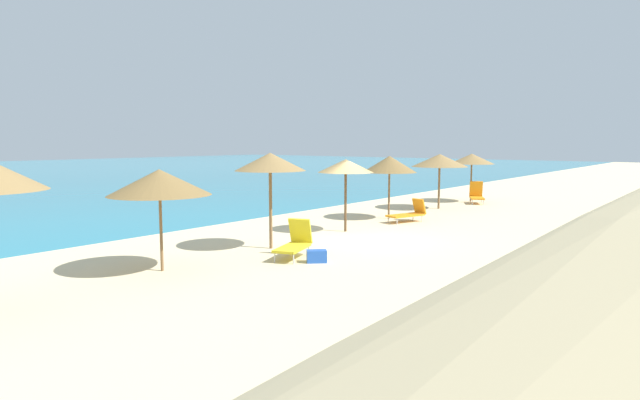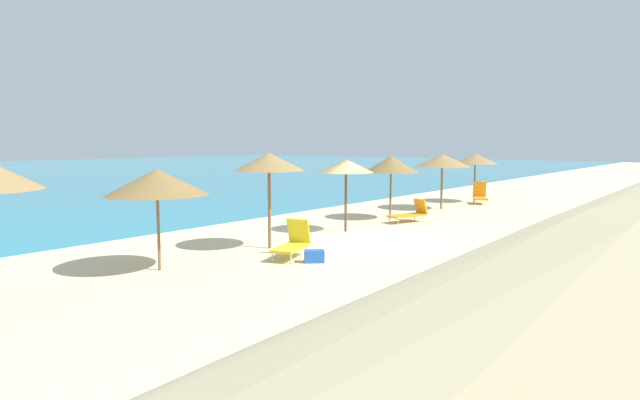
{
  "view_description": "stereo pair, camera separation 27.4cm",
  "coord_description": "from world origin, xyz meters",
  "px_view_note": "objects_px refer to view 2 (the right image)",
  "views": [
    {
      "loc": [
        -14.43,
        -9.59,
        3.18
      ],
      "look_at": [
        0.04,
        1.76,
        1.18
      ],
      "focal_mm": 30.2,
      "sensor_mm": 36.0,
      "label": 1
    },
    {
      "loc": [
        -14.26,
        -9.81,
        3.18
      ],
      "look_at": [
        0.04,
        1.76,
        1.18
      ],
      "focal_mm": 30.2,
      "sensor_mm": 36.0,
      "label": 2
    }
  ],
  "objects_px": {
    "beach_umbrella_6": "(442,161)",
    "cooler_box": "(314,256)",
    "beach_umbrella_2": "(157,182)",
    "lounge_chair_2": "(480,195)",
    "lounge_chair_0": "(293,242)",
    "lounge_chair_1": "(410,213)",
    "beach_umbrella_3": "(269,162)",
    "beach_umbrella_5": "(391,164)",
    "beach_umbrella_7": "(475,159)",
    "beach_umbrella_4": "(346,166)"
  },
  "relations": [
    {
      "from": "beach_umbrella_6",
      "to": "cooler_box",
      "type": "xyz_separation_m",
      "value": [
        -12.56,
        -2.55,
        -2.13
      ]
    },
    {
      "from": "beach_umbrella_2",
      "to": "lounge_chair_2",
      "type": "distance_m",
      "value": 19.0
    },
    {
      "from": "lounge_chair_2",
      "to": "cooler_box",
      "type": "xyz_separation_m",
      "value": [
        -15.82,
        -2.0,
        -0.28
      ]
    },
    {
      "from": "lounge_chair_0",
      "to": "lounge_chair_1",
      "type": "bearing_deg",
      "value": -103.29
    },
    {
      "from": "lounge_chair_0",
      "to": "beach_umbrella_3",
      "type": "bearing_deg",
      "value": -39.59
    },
    {
      "from": "beach_umbrella_5",
      "to": "cooler_box",
      "type": "bearing_deg",
      "value": -161.72
    },
    {
      "from": "beach_umbrella_6",
      "to": "cooler_box",
      "type": "bearing_deg",
      "value": -168.51
    },
    {
      "from": "beach_umbrella_3",
      "to": "beach_umbrella_7",
      "type": "relative_size",
      "value": 1.12
    },
    {
      "from": "beach_umbrella_4",
      "to": "lounge_chair_0",
      "type": "height_order",
      "value": "beach_umbrella_4"
    },
    {
      "from": "lounge_chair_0",
      "to": "beach_umbrella_5",
      "type": "bearing_deg",
      "value": -95.85
    },
    {
      "from": "lounge_chair_1",
      "to": "cooler_box",
      "type": "bearing_deg",
      "value": 119.25
    },
    {
      "from": "beach_umbrella_5",
      "to": "beach_umbrella_3",
      "type": "bearing_deg",
      "value": -176.38
    },
    {
      "from": "beach_umbrella_4",
      "to": "beach_umbrella_7",
      "type": "xyz_separation_m",
      "value": [
        11.92,
        0.3,
        -0.05
      ]
    },
    {
      "from": "beach_umbrella_5",
      "to": "beach_umbrella_7",
      "type": "relative_size",
      "value": 1.02
    },
    {
      "from": "beach_umbrella_6",
      "to": "cooler_box",
      "type": "distance_m",
      "value": 12.99
    },
    {
      "from": "beach_umbrella_4",
      "to": "lounge_chair_2",
      "type": "distance_m",
      "value": 11.48
    },
    {
      "from": "lounge_chair_1",
      "to": "beach_umbrella_6",
      "type": "bearing_deg",
      "value": -60.64
    },
    {
      "from": "lounge_chair_2",
      "to": "cooler_box",
      "type": "bearing_deg",
      "value": 69.06
    },
    {
      "from": "lounge_chair_1",
      "to": "cooler_box",
      "type": "relative_size",
      "value": 3.35
    },
    {
      "from": "beach_umbrella_6",
      "to": "lounge_chair_2",
      "type": "bearing_deg",
      "value": -9.68
    },
    {
      "from": "cooler_box",
      "to": "lounge_chair_2",
      "type": "bearing_deg",
      "value": 7.19
    },
    {
      "from": "beach_umbrella_3",
      "to": "lounge_chair_2",
      "type": "xyz_separation_m",
      "value": [
        15.2,
        -0.25,
        -2.13
      ]
    },
    {
      "from": "beach_umbrella_6",
      "to": "lounge_chair_1",
      "type": "height_order",
      "value": "beach_umbrella_6"
    },
    {
      "from": "beach_umbrella_3",
      "to": "beach_umbrella_4",
      "type": "bearing_deg",
      "value": 0.35
    },
    {
      "from": "beach_umbrella_7",
      "to": "lounge_chair_2",
      "type": "xyz_separation_m",
      "value": [
        -0.6,
        -0.57,
        -1.82
      ]
    },
    {
      "from": "lounge_chair_1",
      "to": "beach_umbrella_2",
      "type": "bearing_deg",
      "value": 103.55
    },
    {
      "from": "beach_umbrella_2",
      "to": "lounge_chair_2",
      "type": "bearing_deg",
      "value": -1.29
    },
    {
      "from": "lounge_chair_1",
      "to": "lounge_chair_2",
      "type": "relative_size",
      "value": 1.22
    },
    {
      "from": "beach_umbrella_3",
      "to": "lounge_chair_1",
      "type": "height_order",
      "value": "beach_umbrella_3"
    },
    {
      "from": "beach_umbrella_3",
      "to": "cooler_box",
      "type": "xyz_separation_m",
      "value": [
        -0.62,
        -2.24,
        -2.41
      ]
    },
    {
      "from": "beach_umbrella_4",
      "to": "beach_umbrella_6",
      "type": "bearing_deg",
      "value": 2.03
    },
    {
      "from": "beach_umbrella_3",
      "to": "beach_umbrella_5",
      "type": "relative_size",
      "value": 1.1
    },
    {
      "from": "beach_umbrella_7",
      "to": "beach_umbrella_5",
      "type": "bearing_deg",
      "value": 178.86
    },
    {
      "from": "beach_umbrella_7",
      "to": "lounge_chair_0",
      "type": "relative_size",
      "value": 1.64
    },
    {
      "from": "beach_umbrella_3",
      "to": "beach_umbrella_4",
      "type": "xyz_separation_m",
      "value": [
        3.87,
        0.02,
        -0.26
      ]
    },
    {
      "from": "beach_umbrella_3",
      "to": "beach_umbrella_5",
      "type": "xyz_separation_m",
      "value": [
        7.63,
        0.48,
        -0.32
      ]
    },
    {
      "from": "lounge_chair_0",
      "to": "lounge_chair_1",
      "type": "height_order",
      "value": "lounge_chair_0"
    },
    {
      "from": "cooler_box",
      "to": "beach_umbrella_6",
      "type": "bearing_deg",
      "value": 11.49
    },
    {
      "from": "lounge_chair_0",
      "to": "lounge_chair_2",
      "type": "bearing_deg",
      "value": -104.65
    },
    {
      "from": "beach_umbrella_2",
      "to": "beach_umbrella_3",
      "type": "relative_size",
      "value": 0.88
    },
    {
      "from": "beach_umbrella_5",
      "to": "cooler_box",
      "type": "distance_m",
      "value": 8.94
    },
    {
      "from": "lounge_chair_2",
      "to": "beach_umbrella_3",
      "type": "bearing_deg",
      "value": 60.94
    },
    {
      "from": "beach_umbrella_2",
      "to": "lounge_chair_0",
      "type": "distance_m",
      "value": 3.98
    },
    {
      "from": "beach_umbrella_5",
      "to": "beach_umbrella_6",
      "type": "height_order",
      "value": "beach_umbrella_5"
    },
    {
      "from": "beach_umbrella_6",
      "to": "lounge_chair_1",
      "type": "bearing_deg",
      "value": -168.44
    },
    {
      "from": "beach_umbrella_4",
      "to": "lounge_chair_0",
      "type": "xyz_separation_m",
      "value": [
        -4.4,
        -1.42,
        -1.9
      ]
    },
    {
      "from": "beach_umbrella_6",
      "to": "cooler_box",
      "type": "height_order",
      "value": "beach_umbrella_6"
    },
    {
      "from": "beach_umbrella_5",
      "to": "lounge_chair_2",
      "type": "height_order",
      "value": "beach_umbrella_5"
    },
    {
      "from": "beach_umbrella_5",
      "to": "beach_umbrella_6",
      "type": "bearing_deg",
      "value": -2.3
    },
    {
      "from": "lounge_chair_1",
      "to": "lounge_chair_0",
      "type": "bearing_deg",
      "value": 113.36
    }
  ]
}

